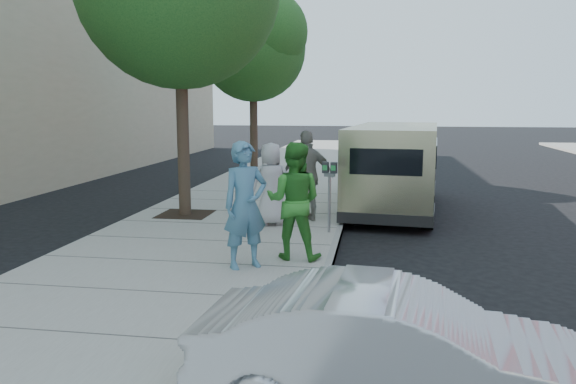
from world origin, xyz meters
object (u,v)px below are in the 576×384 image
object	(u,v)px
parking_meter	(329,182)
person_striped_polo	(307,176)
person_officer	(245,205)
tree_far	(254,43)
person_gray_shirt	(271,184)
sedan	(397,354)
person_green_shirt	(294,201)
van	(395,166)

from	to	relation	value
parking_meter	person_striped_polo	distance (m)	1.23
person_officer	tree_far	bearing A→B (deg)	65.06
parking_meter	person_gray_shirt	xyz separation A→B (m)	(-1.30, 0.51, -0.15)
person_gray_shirt	person_striped_polo	xyz separation A→B (m)	(0.72, 0.58, 0.12)
person_striped_polo	person_officer	bearing A→B (deg)	62.58
sedan	person_striped_polo	bearing A→B (deg)	17.69
person_officer	parking_meter	bearing A→B (deg)	31.00
person_green_shirt	parking_meter	bearing A→B (deg)	-98.08
parking_meter	person_green_shirt	bearing A→B (deg)	-93.36
sedan	person_gray_shirt	distance (m)	7.46
parking_meter	sedan	xyz separation A→B (m)	(1.15, -6.52, -0.60)
sedan	person_striped_polo	xyz separation A→B (m)	(-1.74, 7.61, 0.57)
parking_meter	person_green_shirt	world-z (taller)	person_green_shirt
person_striped_polo	tree_far	bearing A→B (deg)	-89.15
tree_far	sedan	xyz separation A→B (m)	(4.66, -15.46, -4.29)
person_officer	person_gray_shirt	distance (m)	3.21
parking_meter	person_gray_shirt	world-z (taller)	person_gray_shirt
parking_meter	person_gray_shirt	distance (m)	1.41
parking_meter	person_striped_polo	bearing A→B (deg)	126.88
sedan	person_green_shirt	size ratio (longest dim) A/B	1.82
parking_meter	person_gray_shirt	size ratio (longest dim) A/B	0.81
van	sedan	bearing A→B (deg)	-85.73
tree_far	person_gray_shirt	world-z (taller)	tree_far
person_striped_polo	person_green_shirt	bearing A→B (deg)	73.40
tree_far	sedan	distance (m)	16.71
parking_meter	van	distance (m)	3.65
tree_far	van	size ratio (longest dim) A/B	1.06
person_gray_shirt	person_striped_polo	size ratio (longest dim) A/B	0.89
tree_far	person_striped_polo	distance (m)	9.17
person_green_shirt	person_officer	bearing A→B (deg)	47.86
van	sedan	size ratio (longest dim) A/B	1.69
van	sedan	xyz separation A→B (m)	(-0.25, -9.89, -0.58)
person_green_shirt	person_striped_polo	distance (m)	3.12
person_gray_shirt	van	bearing A→B (deg)	-153.34
sedan	person_green_shirt	bearing A→B (deg)	24.20
person_green_shirt	person_striped_polo	bearing A→B (deg)	-83.27
person_officer	van	bearing A→B (deg)	30.94
sedan	person_green_shirt	xyz separation A→B (m)	(-1.58, 4.49, 0.55)
person_officer	person_gray_shirt	xyz separation A→B (m)	(-0.19, 3.20, -0.12)
person_gray_shirt	sedan	bearing A→B (deg)	89.25
van	person_striped_polo	xyz separation A→B (m)	(-1.99, -2.29, -0.01)
tree_far	person_officer	size ratio (longest dim) A/B	3.19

